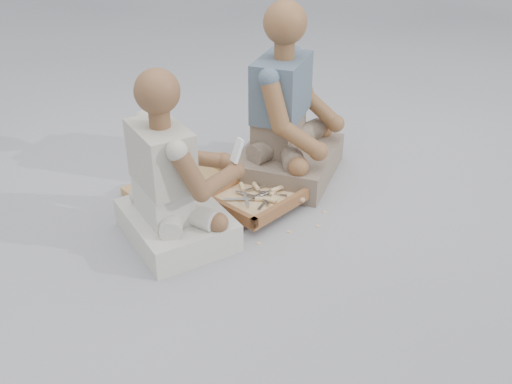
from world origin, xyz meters
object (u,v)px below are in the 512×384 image
carved_panel (197,187)px  craftsman (172,185)px  companion (288,122)px  tool_tray (259,195)px

carved_panel → craftsman: bearing=-126.9°
companion → tool_tray: bearing=-3.2°
carved_panel → craftsman: (-0.26, -0.35, 0.25)m
carved_panel → craftsman: size_ratio=0.82×
carved_panel → companion: 0.58m
carved_panel → craftsman: 0.50m
carved_panel → craftsman: craftsman is taller
carved_panel → tool_tray: size_ratio=1.20×
craftsman → carved_panel: bearing=141.4°
carved_panel → companion: size_ratio=0.71×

